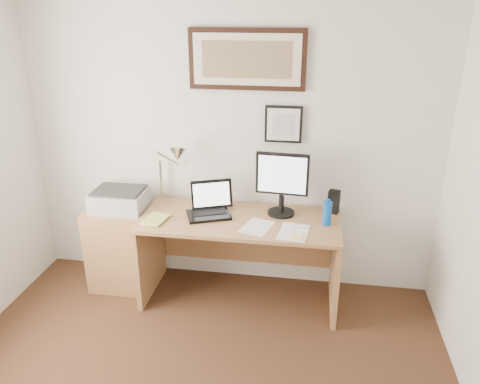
% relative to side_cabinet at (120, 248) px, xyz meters
% --- Properties ---
extents(wall_back, '(3.50, 0.02, 2.50)m').
position_rel_side_cabinet_xyz_m(wall_back, '(0.92, 0.32, 0.89)').
color(wall_back, white).
rests_on(wall_back, ground).
extents(side_cabinet, '(0.50, 0.40, 0.73)m').
position_rel_side_cabinet_xyz_m(side_cabinet, '(0.00, 0.00, 0.00)').
color(side_cabinet, '#9B6C41').
rests_on(side_cabinet, floor).
extents(water_bottle, '(0.07, 0.07, 0.19)m').
position_rel_side_cabinet_xyz_m(water_bottle, '(1.75, -0.05, 0.48)').
color(water_bottle, '#0D53B5').
rests_on(water_bottle, desk).
extents(bottle_cap, '(0.03, 0.03, 0.02)m').
position_rel_side_cabinet_xyz_m(bottle_cap, '(1.75, -0.05, 0.59)').
color(bottle_cap, '#0D53B5').
rests_on(bottle_cap, water_bottle).
extents(speaker, '(0.10, 0.10, 0.19)m').
position_rel_side_cabinet_xyz_m(speaker, '(1.81, 0.19, 0.48)').
color(speaker, black).
rests_on(speaker, desk).
extents(paper_sheet_a, '(0.27, 0.33, 0.00)m').
position_rel_side_cabinet_xyz_m(paper_sheet_a, '(1.22, -0.18, 0.39)').
color(paper_sheet_a, white).
rests_on(paper_sheet_a, desk).
extents(paper_sheet_b, '(0.25, 0.33, 0.00)m').
position_rel_side_cabinet_xyz_m(paper_sheet_b, '(1.51, -0.23, 0.39)').
color(paper_sheet_b, white).
rests_on(paper_sheet_b, desk).
extents(sticky_pad, '(0.10, 0.10, 0.01)m').
position_rel_side_cabinet_xyz_m(sticky_pad, '(1.53, -0.33, 0.39)').
color(sticky_pad, '#FFED78').
rests_on(sticky_pad, desk).
extents(marker_pen, '(0.14, 0.06, 0.02)m').
position_rel_side_cabinet_xyz_m(marker_pen, '(1.56, -0.15, 0.39)').
color(marker_pen, white).
rests_on(marker_pen, desk).
extents(book, '(0.20, 0.25, 0.02)m').
position_rel_side_cabinet_xyz_m(book, '(0.33, -0.18, 0.39)').
color(book, '#CFC961').
rests_on(book, desk).
extents(desk, '(1.60, 0.70, 0.75)m').
position_rel_side_cabinet_xyz_m(desk, '(1.07, 0.04, 0.15)').
color(desk, '#9B6C41').
rests_on(desk, floor).
extents(laptop, '(0.41, 0.41, 0.26)m').
position_rel_side_cabinet_xyz_m(laptop, '(0.81, 0.00, 0.44)').
color(laptop, black).
rests_on(laptop, desk).
extents(lcd_monitor, '(0.42, 0.22, 0.52)m').
position_rel_side_cabinet_xyz_m(lcd_monitor, '(1.39, 0.08, 0.68)').
color(lcd_monitor, black).
rests_on(lcd_monitor, desk).
extents(printer, '(0.44, 0.34, 0.18)m').
position_rel_side_cabinet_xyz_m(printer, '(0.03, 0.03, 0.45)').
color(printer, '#AAAAAD').
rests_on(printer, side_cabinet).
extents(desk_lamp, '(0.29, 0.27, 0.53)m').
position_rel_side_cabinet_xyz_m(desk_lamp, '(0.51, 0.13, 0.82)').
color(desk_lamp, silver).
rests_on(desk_lamp, desk).
extents(picture_large, '(0.92, 0.04, 0.47)m').
position_rel_side_cabinet_xyz_m(picture_large, '(1.07, 0.29, 1.59)').
color(picture_large, black).
rests_on(picture_large, wall_back).
extents(picture_small, '(0.30, 0.03, 0.30)m').
position_rel_side_cabinet_xyz_m(picture_small, '(1.37, 0.29, 1.09)').
color(picture_small, black).
rests_on(picture_small, wall_back).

